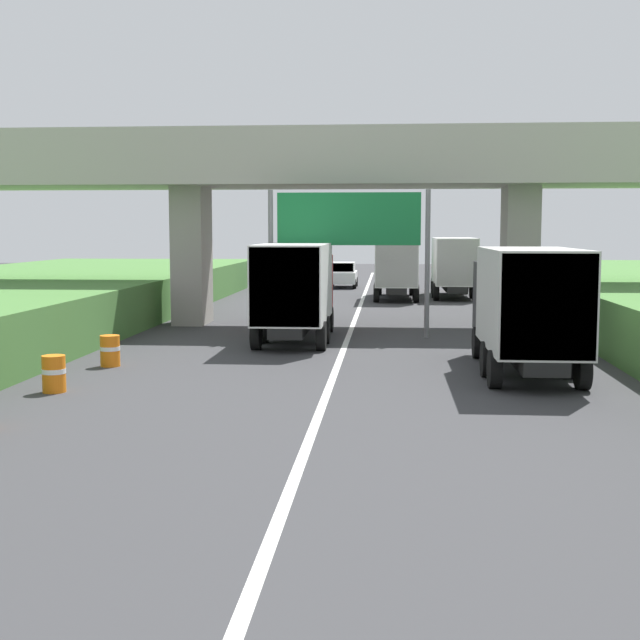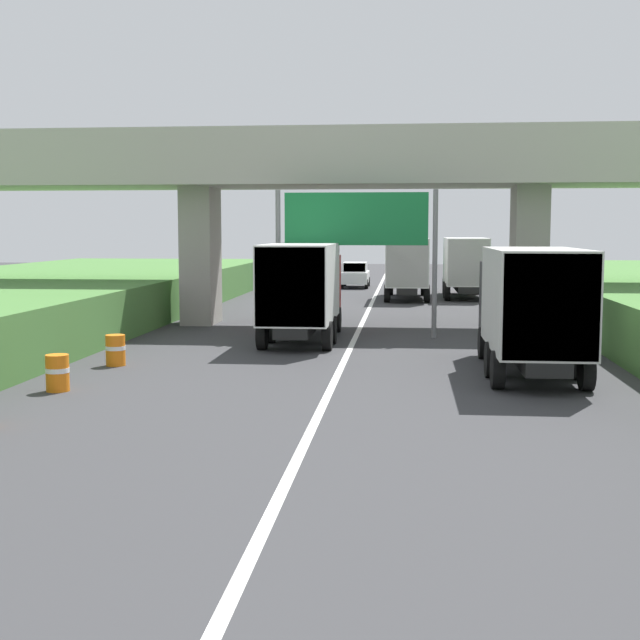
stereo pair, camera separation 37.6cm
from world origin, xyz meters
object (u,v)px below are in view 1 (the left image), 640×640
object	(u,v)px
truck_orange	(453,264)
car_white	(343,275)
overhead_highway_sign	(349,229)
construction_barrel_4	(54,373)
truck_black	(526,303)
construction_barrel_5	(110,351)
truck_red	(296,287)
truck_green	(396,265)
car_blue	(293,276)

from	to	relation	value
truck_orange	car_white	size ratio (longest dim) A/B	1.78
overhead_highway_sign	construction_barrel_4	size ratio (longest dim) A/B	6.53
car_white	truck_black	bearing A→B (deg)	-78.86
overhead_highway_sign	construction_barrel_5	distance (m)	10.41
truck_red	truck_green	distance (m)	19.12
truck_red	car_blue	size ratio (longest dim) A/B	1.78
construction_barrel_5	construction_barrel_4	bearing A→B (deg)	-91.25
truck_green	car_white	size ratio (longest dim) A/B	1.78
truck_orange	car_white	bearing A→B (deg)	130.23
truck_orange	construction_barrel_5	bearing A→B (deg)	-114.09
truck_black	construction_barrel_4	distance (m)	12.43
car_white	construction_barrel_5	bearing A→B (deg)	-98.19
truck_red	truck_black	xyz separation A→B (m)	(6.96, -6.33, 0.00)
truck_red	car_white	world-z (taller)	truck_red
truck_red	car_blue	world-z (taller)	truck_red
car_blue	construction_barrel_4	world-z (taller)	car_blue
truck_orange	construction_barrel_4	size ratio (longest dim) A/B	8.11
truck_red	truck_green	world-z (taller)	same
truck_orange	construction_barrel_5	world-z (taller)	truck_orange
truck_green	construction_barrel_5	size ratio (longest dim) A/B	8.11
car_blue	truck_black	bearing A→B (deg)	-72.98
overhead_highway_sign	construction_barrel_4	xyz separation A→B (m)	(-6.62, -11.29, -3.50)
truck_orange	construction_barrel_5	distance (m)	28.68
construction_barrel_4	construction_barrel_5	size ratio (longest dim) A/B	1.00
car_blue	truck_orange	bearing A→B (deg)	-31.53
overhead_highway_sign	construction_barrel_5	bearing A→B (deg)	-131.75
truck_black	truck_orange	xyz separation A→B (m)	(-0.02, 26.49, 0.00)
truck_black	truck_orange	size ratio (longest dim) A/B	1.00
truck_red	truck_orange	size ratio (longest dim) A/B	1.00
truck_black	car_blue	xyz separation A→B (m)	(-9.98, 32.60, -1.08)
truck_red	truck_orange	distance (m)	21.32
car_blue	car_white	xyz separation A→B (m)	(3.18, 1.90, 0.00)
truck_orange	car_blue	distance (m)	11.73
truck_orange	car_white	distance (m)	10.54
construction_barrel_5	truck_red	bearing A→B (deg)	51.55
truck_red	overhead_highway_sign	bearing A→B (deg)	36.82
truck_red	car_blue	distance (m)	26.46
car_blue	construction_barrel_4	distance (m)	36.28
car_blue	truck_red	bearing A→B (deg)	-83.45
truck_red	construction_barrel_5	bearing A→B (deg)	-128.45
truck_black	car_white	distance (m)	35.18
truck_black	construction_barrel_5	xyz separation A→B (m)	(-11.71, 0.35, -1.47)
construction_barrel_5	overhead_highway_sign	bearing A→B (deg)	48.25
truck_green	truck_orange	xyz separation A→B (m)	(3.29, 1.39, 0.00)
truck_black	car_blue	world-z (taller)	truck_black
truck_orange	construction_barrel_4	world-z (taller)	truck_orange
truck_black	truck_orange	bearing A→B (deg)	90.05
overhead_highway_sign	truck_black	world-z (taller)	overhead_highway_sign
truck_orange	overhead_highway_sign	bearing A→B (deg)	-105.32
car_white	construction_barrel_5	xyz separation A→B (m)	(-4.92, -34.15, -0.40)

